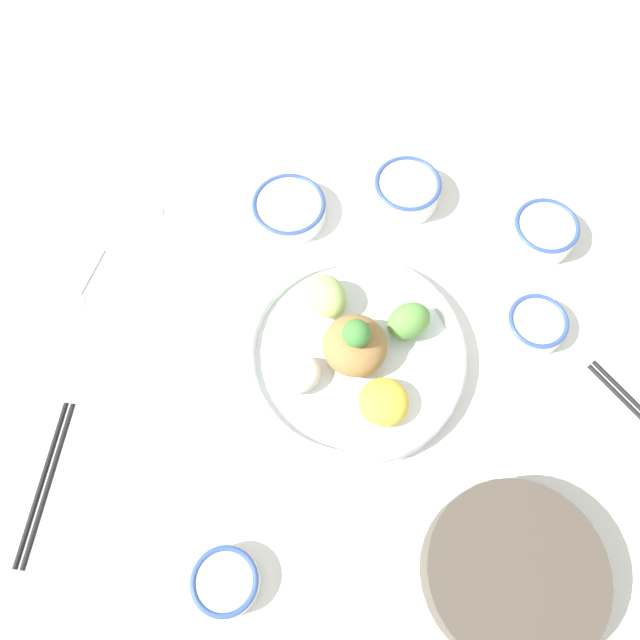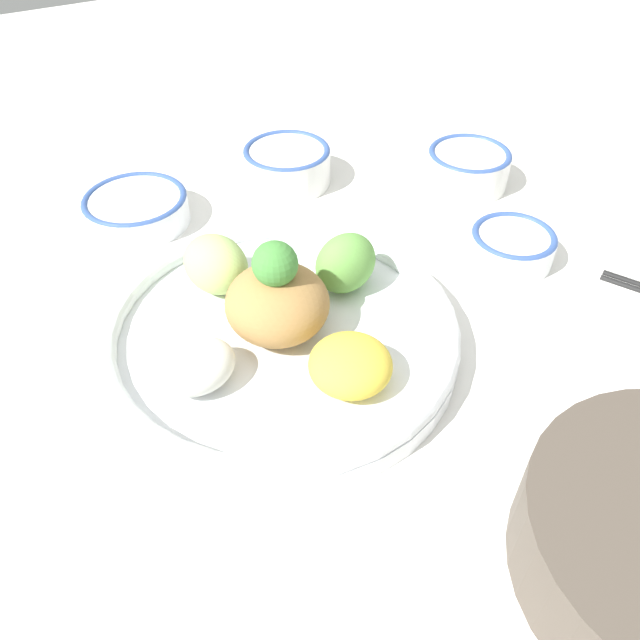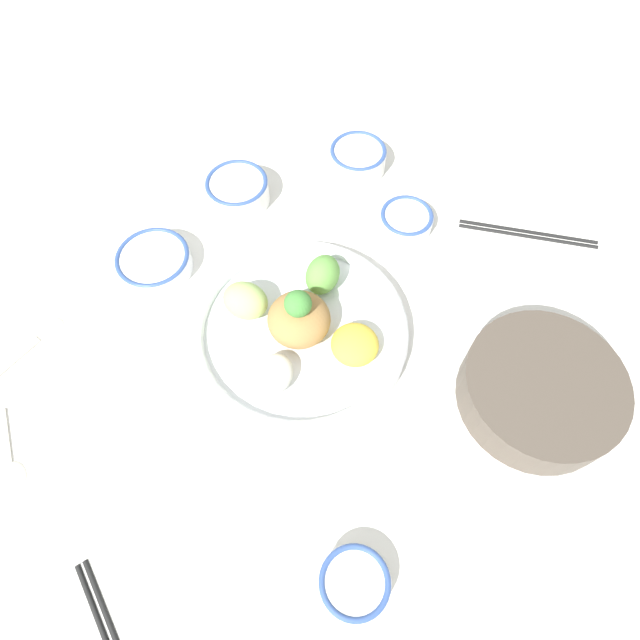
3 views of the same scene
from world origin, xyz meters
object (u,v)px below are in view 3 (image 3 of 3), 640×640
(salad_platter, at_px, (300,328))
(rice_bowl_plain, at_px, (406,220))
(sauce_bowl_red, at_px, (354,583))
(chopsticks_pair_far, at_px, (528,233))
(sauce_bowl_dark, at_px, (154,261))
(serving_spoon_main, at_px, (7,465))
(serving_spoon_extra, at_px, (36,340))
(sauce_bowl_far, at_px, (358,158))
(rice_bowl_blue, at_px, (238,190))
(side_serving_bowl, at_px, (541,389))

(salad_platter, distance_m, rice_bowl_plain, 0.27)
(sauce_bowl_red, bearing_deg, chopsticks_pair_far, 98.39)
(sauce_bowl_dark, distance_m, rice_bowl_plain, 0.42)
(rice_bowl_plain, bearing_deg, sauce_bowl_dark, -129.71)
(chopsticks_pair_far, bearing_deg, serving_spoon_main, -141.34)
(serving_spoon_main, height_order, serving_spoon_extra, same)
(sauce_bowl_red, xyz_separation_m, rice_bowl_plain, (-0.26, 0.50, 0.00))
(sauce_bowl_red, bearing_deg, serving_spoon_main, -158.62)
(sauce_bowl_red, relative_size, sauce_bowl_far, 0.84)
(salad_platter, bearing_deg, chopsticks_pair_far, 65.67)
(rice_bowl_blue, height_order, side_serving_bowl, side_serving_bowl)
(rice_bowl_blue, height_order, sauce_bowl_far, same)
(sauce_bowl_red, xyz_separation_m, sauce_bowl_dark, (-0.53, 0.17, 0.00))
(salad_platter, relative_size, sauce_bowl_red, 3.79)
(sauce_bowl_far, height_order, serving_spoon_extra, sauce_bowl_far)
(rice_bowl_blue, distance_m, sauce_bowl_dark, 0.19)
(sauce_bowl_far, bearing_deg, sauce_bowl_red, -53.59)
(salad_platter, height_order, chopsticks_pair_far, salad_platter)
(chopsticks_pair_far, xyz_separation_m, serving_spoon_main, (-0.36, -0.79, -0.00))
(chopsticks_pair_far, bearing_deg, rice_bowl_plain, -172.11)
(rice_bowl_blue, xyz_separation_m, sauce_bowl_dark, (-0.01, -0.19, -0.01))
(sauce_bowl_red, bearing_deg, sauce_bowl_far, 126.41)
(salad_platter, distance_m, sauce_bowl_red, 0.35)
(sauce_bowl_red, xyz_separation_m, serving_spoon_main, (-0.45, -0.18, -0.02))
(chopsticks_pair_far, relative_size, serving_spoon_main, 1.70)
(side_serving_bowl, bearing_deg, sauce_bowl_dark, -162.95)
(sauce_bowl_far, relative_size, side_serving_bowl, 0.46)
(chopsticks_pair_far, height_order, serving_spoon_extra, chopsticks_pair_far)
(side_serving_bowl, bearing_deg, serving_spoon_extra, -148.44)
(rice_bowl_plain, relative_size, sauce_bowl_far, 0.88)
(side_serving_bowl, height_order, chopsticks_pair_far, side_serving_bowl)
(sauce_bowl_red, distance_m, sauce_bowl_dark, 0.56)
(sauce_bowl_dark, distance_m, side_serving_bowl, 0.62)
(serving_spoon_extra, bearing_deg, sauce_bowl_red, 92.85)
(rice_bowl_plain, bearing_deg, rice_bowl_blue, -153.48)
(sauce_bowl_red, distance_m, serving_spoon_main, 0.48)
(rice_bowl_blue, xyz_separation_m, serving_spoon_extra, (-0.05, -0.40, -0.02))
(salad_platter, height_order, sauce_bowl_red, salad_platter)
(sauce_bowl_dark, relative_size, sauce_bowl_far, 1.17)
(sauce_bowl_dark, relative_size, serving_spoon_main, 0.94)
(sauce_bowl_dark, relative_size, serving_spoon_extra, 0.85)
(side_serving_bowl, relative_size, serving_spoon_main, 1.75)
(serving_spoon_extra, bearing_deg, side_serving_bowl, 120.78)
(rice_bowl_plain, height_order, side_serving_bowl, side_serving_bowl)
(rice_bowl_blue, bearing_deg, side_serving_bowl, -1.19)
(sauce_bowl_red, relative_size, serving_spoon_extra, 0.62)
(sauce_bowl_far, bearing_deg, salad_platter, -67.05)
(sauce_bowl_far, relative_size, serving_spoon_extra, 0.73)
(sauce_bowl_dark, bearing_deg, rice_bowl_plain, 50.29)
(salad_platter, bearing_deg, sauce_bowl_far, 112.95)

